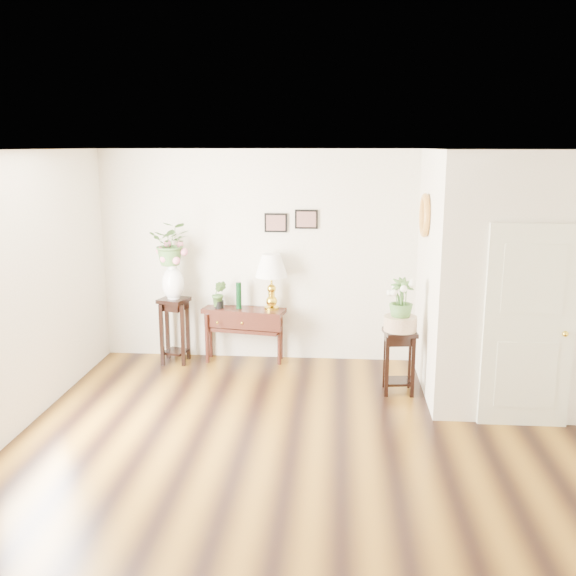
# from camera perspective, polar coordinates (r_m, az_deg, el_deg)

# --- Properties ---
(floor) EXTENTS (6.00, 5.50, 0.02)m
(floor) POSITION_cam_1_polar(r_m,az_deg,el_deg) (6.28, 2.54, -14.31)
(floor) COLOR brown
(floor) RESTS_ON ground
(ceiling) EXTENTS (6.00, 5.50, 0.02)m
(ceiling) POSITION_cam_1_polar(r_m,az_deg,el_deg) (5.61, 2.82, 12.16)
(ceiling) COLOR white
(ceiling) RESTS_ON ground
(wall_back) EXTENTS (6.00, 0.02, 2.80)m
(wall_back) POSITION_cam_1_polar(r_m,az_deg,el_deg) (8.48, 3.32, 2.76)
(wall_back) COLOR silver
(wall_back) RESTS_ON ground
(wall_front) EXTENTS (6.00, 0.02, 2.80)m
(wall_front) POSITION_cam_1_polar(r_m,az_deg,el_deg) (3.20, 0.90, -14.12)
(wall_front) COLOR silver
(wall_front) RESTS_ON ground
(partition) EXTENTS (1.80, 1.95, 2.80)m
(partition) POSITION_cam_1_polar(r_m,az_deg,el_deg) (7.76, 18.85, 1.19)
(partition) COLOR silver
(partition) RESTS_ON floor
(door) EXTENTS (0.90, 0.05, 2.10)m
(door) POSITION_cam_1_polar(r_m,az_deg,el_deg) (6.89, 20.63, -3.30)
(door) COLOR beige
(door) RESTS_ON floor
(art_print_left) EXTENTS (0.30, 0.02, 0.25)m
(art_print_left) POSITION_cam_1_polar(r_m,az_deg,el_deg) (8.43, -1.09, 5.82)
(art_print_left) COLOR black
(art_print_left) RESTS_ON wall_back
(art_print_right) EXTENTS (0.30, 0.02, 0.25)m
(art_print_right) POSITION_cam_1_polar(r_m,az_deg,el_deg) (8.40, 1.64, 6.13)
(art_print_right) COLOR black
(art_print_right) RESTS_ON wall_back
(wall_ornament) EXTENTS (0.07, 0.51, 0.51)m
(wall_ornament) POSITION_cam_1_polar(r_m,az_deg,el_deg) (7.61, 12.05, 6.33)
(wall_ornament) COLOR gold
(wall_ornament) RESTS_ON partition
(console_table) EXTENTS (1.13, 0.54, 0.72)m
(console_table) POSITION_cam_1_polar(r_m,az_deg,el_deg) (8.63, -3.91, -4.16)
(console_table) COLOR #3C1912
(console_table) RESTS_ON floor
(table_lamp) EXTENTS (0.51, 0.51, 0.75)m
(table_lamp) POSITION_cam_1_polar(r_m,az_deg,el_deg) (8.40, -1.48, 0.43)
(table_lamp) COLOR gold
(table_lamp) RESTS_ON console_table
(green_vase) EXTENTS (0.09, 0.09, 0.35)m
(green_vase) POSITION_cam_1_polar(r_m,az_deg,el_deg) (8.50, -4.40, -0.71)
(green_vase) COLOR black
(green_vase) RESTS_ON console_table
(potted_plant) EXTENTS (0.20, 0.16, 0.36)m
(potted_plant) POSITION_cam_1_polar(r_m,az_deg,el_deg) (8.54, -6.15, -0.62)
(potted_plant) COLOR #426E32
(potted_plant) RESTS_ON console_table
(plant_stand_a) EXTENTS (0.43, 0.43, 0.88)m
(plant_stand_a) POSITION_cam_1_polar(r_m,az_deg,el_deg) (8.66, -10.02, -3.74)
(plant_stand_a) COLOR black
(plant_stand_a) RESTS_ON floor
(porcelain_vase) EXTENTS (0.38, 0.38, 0.50)m
(porcelain_vase) POSITION_cam_1_polar(r_m,az_deg,el_deg) (8.50, -10.19, 0.56)
(porcelain_vase) COLOR silver
(porcelain_vase) RESTS_ON plant_stand_a
(lily_arrangement) EXTENTS (0.53, 0.46, 0.58)m
(lily_arrangement) POSITION_cam_1_polar(r_m,az_deg,el_deg) (8.42, -10.31, 3.64)
(lily_arrangement) COLOR #426E32
(lily_arrangement) RESTS_ON porcelain_vase
(plant_stand_b) EXTENTS (0.40, 0.40, 0.75)m
(plant_stand_b) POSITION_cam_1_polar(r_m,az_deg,el_deg) (7.63, 9.82, -6.45)
(plant_stand_b) COLOR black
(plant_stand_b) RESTS_ON floor
(ceramic_bowl) EXTENTS (0.49, 0.49, 0.17)m
(ceramic_bowl) POSITION_cam_1_polar(r_m,az_deg,el_deg) (7.50, 9.95, -3.15)
(ceramic_bowl) COLOR tan
(ceramic_bowl) RESTS_ON plant_stand_b
(narcissus) EXTENTS (0.32, 0.32, 0.49)m
(narcissus) POSITION_cam_1_polar(r_m,az_deg,el_deg) (7.43, 10.03, -1.03)
(narcissus) COLOR #426E32
(narcissus) RESTS_ON ceramic_bowl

